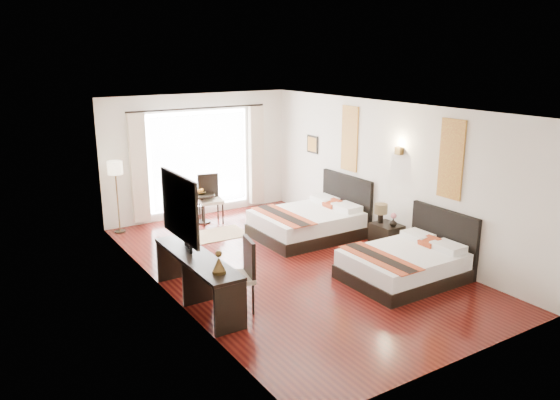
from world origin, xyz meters
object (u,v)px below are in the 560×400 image
nightstand (386,237)px  desk_chair (237,289)px  console_desk (198,280)px  fruit_bowl (201,193)px  side_table (202,208)px  television (183,231)px  table_lamp (381,210)px  floor_lamp (115,173)px  vase (393,224)px  window_chair (211,208)px  bed_near (407,263)px  bed_far (310,222)px

nightstand → desk_chair: (-3.59, -0.68, 0.07)m
console_desk → desk_chair: desk_chair is taller
desk_chair → fruit_bowl: 4.46m
side_table → television: bearing=-119.0°
nightstand → table_lamp: (-0.04, 0.15, 0.51)m
television → floor_lamp: bearing=18.5°
vase → window_chair: window_chair is taller
floor_lamp → nightstand: bearing=-43.9°
bed_near → side_table: bearing=108.5°
bed_far → table_lamp: size_ratio=5.26×
television → side_table: (1.74, 3.14, -0.67)m
vase → television: bearing=172.2°
bed_far → side_table: bed_far is taller
console_desk → fruit_bowl: (1.75, 3.71, 0.30)m
table_lamp → vase: table_lamp is taller
side_table → fruit_bowl: size_ratio=3.07×
vase → console_desk: console_desk is taller
bed_far → floor_lamp: floor_lamp is taller
table_lamp → floor_lamp: (-3.95, 3.69, 0.52)m
table_lamp → television: size_ratio=0.48×
bed_far → vase: bed_far is taller
bed_near → nightstand: size_ratio=3.49×
window_chair → console_desk: bearing=-17.3°
nightstand → bed_near: bearing=-118.6°
bed_far → desk_chair: size_ratio=1.93×
nightstand → window_chair: size_ratio=0.52×
nightstand → side_table: bearing=122.1°
table_lamp → desk_chair: (-3.56, -0.83, -0.44)m
side_table → bed_near: bearing=-71.5°
vase → side_table: size_ratio=0.23×
bed_far → nightstand: bed_far is taller
side_table → console_desk: bearing=-115.5°
window_chair → fruit_bowl: bearing=-108.8°
table_lamp → window_chair: 3.89m
vase → fruit_bowl: 4.33m
television → desk_chair: television is taller
television → window_chair: 3.67m
bed_near → bed_far: bed_far is taller
vase → floor_lamp: floor_lamp is taller
side_table → window_chair: bearing=-24.9°
window_chair → vase: bearing=40.6°
bed_near → bed_far: (-0.09, 2.66, 0.02)m
fruit_bowl → window_chair: 0.41m
desk_chair → fruit_bowl: bearing=-95.0°
desk_chair → window_chair: bearing=-97.6°
floor_lamp → table_lamp: bearing=-43.0°
bed_near → table_lamp: (0.61, 1.33, 0.49)m
console_desk → table_lamp: bearing=4.5°
bed_far → floor_lamp: size_ratio=1.37×
table_lamp → side_table: size_ratio=0.61×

